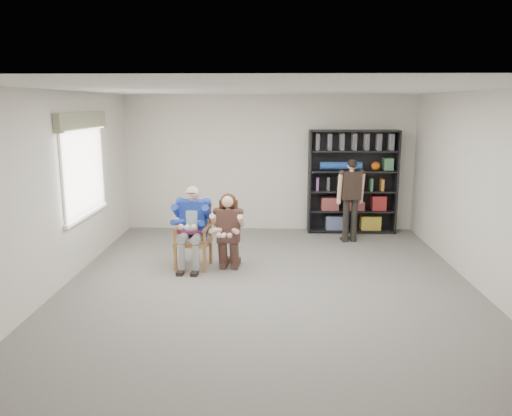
# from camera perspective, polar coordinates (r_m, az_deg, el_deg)

# --- Properties ---
(room_shell) EXTENTS (6.00, 7.00, 2.80)m
(room_shell) POSITION_cam_1_polar(r_m,az_deg,el_deg) (6.96, 1.51, 1.81)
(room_shell) COLOR silver
(room_shell) RESTS_ON ground
(floor) EXTENTS (6.00, 7.00, 0.01)m
(floor) POSITION_cam_1_polar(r_m,az_deg,el_deg) (7.33, 1.45, -9.04)
(floor) COLOR #64605C
(floor) RESTS_ON ground
(window_left) EXTENTS (0.16, 2.00, 1.75)m
(window_left) POSITION_cam_1_polar(r_m,az_deg,el_deg) (8.45, -18.98, 4.51)
(window_left) COLOR white
(window_left) RESTS_ON room_shell
(armchair) EXTENTS (0.65, 0.63, 1.03)m
(armchair) POSITION_cam_1_polar(r_m,az_deg,el_deg) (8.11, -7.22, -3.25)
(armchair) COLOR #B07C35
(armchair) RESTS_ON floor
(seated_man) EXTENTS (0.65, 0.86, 1.34)m
(seated_man) POSITION_cam_1_polar(r_m,az_deg,el_deg) (8.07, -7.25, -2.19)
(seated_man) COLOR navy
(seated_man) RESTS_ON floor
(kneeling_woman) EXTENTS (0.59, 0.87, 1.23)m
(kneeling_woman) POSITION_cam_1_polar(r_m,az_deg,el_deg) (7.90, -3.21, -2.84)
(kneeling_woman) COLOR #38201E
(kneeling_woman) RESTS_ON floor
(bookshelf) EXTENTS (1.80, 0.38, 2.10)m
(bookshelf) POSITION_cam_1_polar(r_m,az_deg,el_deg) (10.39, 10.95, 2.95)
(bookshelf) COLOR black
(bookshelf) RESTS_ON floor
(standing_man) EXTENTS (0.54, 0.37, 1.61)m
(standing_man) POSITION_cam_1_polar(r_m,az_deg,el_deg) (9.66, 10.77, 0.81)
(standing_man) COLOR black
(standing_man) RESTS_ON floor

